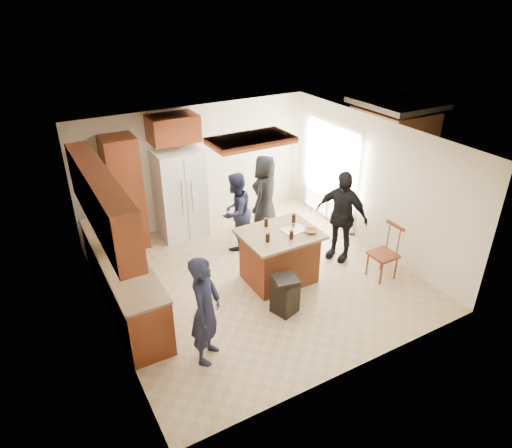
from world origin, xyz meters
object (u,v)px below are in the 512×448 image
person_front_left (206,310)px  kitchen_island (279,256)px  person_side_right (341,216)px  person_counter (128,255)px  trash_bin (285,295)px  refrigerator (180,194)px  spindle_chair (384,254)px  person_behind_right (265,193)px  person_behind_left (236,212)px

person_front_left → kitchen_island: person_front_left is taller
person_side_right → kitchen_island: bearing=-111.3°
kitchen_island → person_front_left: bearing=-149.0°
person_counter → trash_bin: size_ratio=2.35×
kitchen_island → refrigerator: bearing=110.0°
trash_bin → spindle_chair: (2.00, -0.02, 0.13)m
person_behind_right → person_side_right: bearing=72.5°
person_behind_left → person_behind_right: 0.96m
person_behind_right → kitchen_island: (-0.73, -1.73, -0.33)m
trash_bin → person_counter: bearing=139.5°
person_counter → refrigerator: refrigerator is taller
person_front_left → kitchen_island: size_ratio=1.25×
kitchen_island → spindle_chair: size_ratio=1.29×
person_counter → kitchen_island: 2.49m
person_front_left → person_behind_right: bearing=0.6°
person_side_right → refrigerator: 3.17m
refrigerator → kitchen_island: (0.86, -2.35, -0.43)m
refrigerator → trash_bin: refrigerator is taller
person_behind_left → refrigerator: bearing=-85.6°
spindle_chair → trash_bin: bearing=179.3°
person_behind_left → refrigerator: size_ratio=0.85×
person_behind_left → person_counter: bearing=-18.6°
person_behind_left → kitchen_island: 1.38m
person_behind_left → kitchen_island: size_ratio=1.20×
person_side_right → spindle_chair: person_side_right is taller
person_behind_left → person_counter: person_behind_left is taller
person_behind_right → kitchen_island: person_behind_right is taller
spindle_chair → refrigerator: bearing=128.0°
person_behind_left → refrigerator: refrigerator is taller
person_side_right → trash_bin: person_side_right is taller
person_side_right → person_counter: bearing=-126.8°
kitchen_island → trash_bin: (-0.38, -0.79, -0.16)m
kitchen_island → person_behind_left: bearing=95.9°
person_behind_right → person_side_right: (0.63, -1.65, 0.06)m
person_behind_right → spindle_chair: bearing=70.8°
person_behind_left → spindle_chair: 2.80m
person_behind_right → refrigerator: (-1.59, 0.62, 0.10)m
person_behind_left → person_counter: 2.23m
person_side_right → person_counter: (-3.68, 0.78, -0.12)m
person_counter → trash_bin: 2.58m
person_behind_left → spindle_chair: person_behind_left is taller
person_behind_right → person_counter: person_behind_right is taller
person_behind_right → trash_bin: person_behind_right is taller
person_front_left → person_behind_left: size_ratio=1.04×
person_behind_right → person_behind_left: bearing=-14.1°
person_side_right → refrigerator: (-2.21, 2.26, 0.04)m
person_side_right → refrigerator: bearing=-160.5°
person_counter → kitchen_island: (2.32, -0.86, -0.26)m
person_behind_right → kitchen_island: size_ratio=1.25×
person_counter → refrigerator: 2.09m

